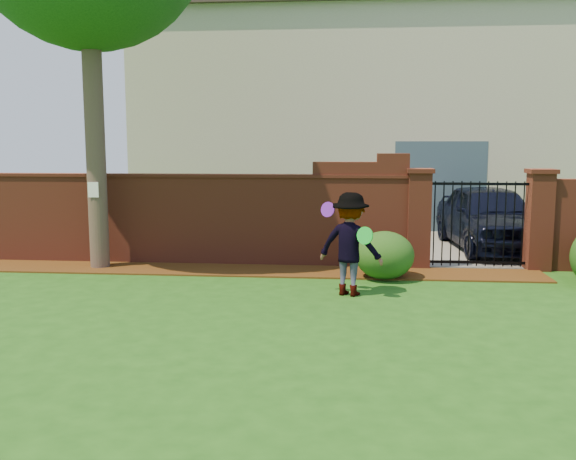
# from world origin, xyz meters

# --- Properties ---
(ground) EXTENTS (80.00, 80.00, 0.01)m
(ground) POSITION_xyz_m (0.00, 0.00, -0.01)
(ground) COLOR #1F5114
(ground) RESTS_ON ground
(mulch_bed) EXTENTS (11.10, 1.08, 0.03)m
(mulch_bed) POSITION_xyz_m (-0.95, 3.34, 0.01)
(mulch_bed) COLOR #3D220B
(mulch_bed) RESTS_ON ground
(brick_wall) EXTENTS (8.70, 0.31, 2.16)m
(brick_wall) POSITION_xyz_m (-2.01, 4.00, 0.93)
(brick_wall) COLOR maroon
(brick_wall) RESTS_ON ground
(pillar_left) EXTENTS (0.50, 0.50, 1.88)m
(pillar_left) POSITION_xyz_m (2.40, 4.00, 0.96)
(pillar_left) COLOR maroon
(pillar_left) RESTS_ON ground
(pillar_right) EXTENTS (0.50, 0.50, 1.88)m
(pillar_right) POSITION_xyz_m (4.60, 4.00, 0.96)
(pillar_right) COLOR maroon
(pillar_right) RESTS_ON ground
(iron_gate) EXTENTS (1.78, 0.03, 1.60)m
(iron_gate) POSITION_xyz_m (3.50, 4.00, 0.85)
(iron_gate) COLOR black
(iron_gate) RESTS_ON ground
(driveway) EXTENTS (3.20, 8.00, 0.01)m
(driveway) POSITION_xyz_m (3.50, 8.00, 0.01)
(driveway) COLOR slate
(driveway) RESTS_ON ground
(house) EXTENTS (12.40, 6.40, 6.30)m
(house) POSITION_xyz_m (1.00, 12.00, 3.16)
(house) COLOR beige
(house) RESTS_ON ground
(car) EXTENTS (2.02, 4.38, 1.45)m
(car) POSITION_xyz_m (4.24, 6.04, 0.73)
(car) COLOR black
(car) RESTS_ON ground
(paper_notice) EXTENTS (0.20, 0.01, 0.28)m
(paper_notice) POSITION_xyz_m (-3.60, 3.21, 1.50)
(paper_notice) COLOR white
(paper_notice) RESTS_ON tree
(shrub_left) EXTENTS (1.02, 1.02, 0.84)m
(shrub_left) POSITION_xyz_m (1.71, 2.91, 0.42)
(shrub_left) COLOR #164715
(shrub_left) RESTS_ON ground
(man) EXTENTS (1.18, 0.94, 1.60)m
(man) POSITION_xyz_m (1.10, 1.67, 0.80)
(man) COLOR gray
(man) RESTS_ON ground
(frisbee_purple) EXTENTS (0.24, 0.18, 0.24)m
(frisbee_purple) POSITION_xyz_m (0.76, 1.85, 1.32)
(frisbee_purple) COLOR purple
(frisbee_purple) RESTS_ON man
(frisbee_green) EXTENTS (0.26, 0.19, 0.27)m
(frisbee_green) POSITION_xyz_m (1.33, 1.40, 0.98)
(frisbee_green) COLOR green
(frisbee_green) RESTS_ON man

